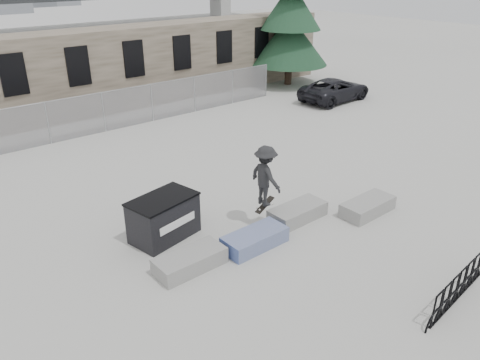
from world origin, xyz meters
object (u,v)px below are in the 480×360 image
at_px(planter_far_left, 190,260).
at_px(skateboarder, 266,176).
at_px(bike_rack, 461,284).
at_px(suv, 335,90).
at_px(planter_center_left, 255,239).
at_px(spruce_tree, 291,15).
at_px(planter_center_right, 298,212).
at_px(planter_offset, 368,206).
at_px(dumpster, 164,218).

height_order(planter_far_left, skateboarder, skateboarder).
distance_m(bike_rack, suv, 18.91).
distance_m(planter_center_left, skateboarder, 1.99).
xyz_separation_m(planter_center_left, spruce_tree, (15.61, 14.19, 4.36)).
xyz_separation_m(planter_far_left, planter_center_right, (4.31, 0.04, 0.00)).
xyz_separation_m(planter_offset, spruce_tree, (11.30, 15.09, 4.36)).
bearing_deg(dumpster, planter_offset, -37.85).
relative_size(planter_offset, suv, 0.40).
bearing_deg(spruce_tree, planter_offset, -126.84).
relative_size(planter_center_right, suv, 0.40).
height_order(planter_far_left, planter_offset, same).
bearing_deg(bike_rack, planter_center_right, 92.00).
relative_size(planter_center_left, spruce_tree, 0.17).
distance_m(bike_rack, skateboarder, 6.15).
bearing_deg(planter_far_left, dumpster, 79.95).
height_order(planter_far_left, spruce_tree, spruce_tree).
xyz_separation_m(suv, skateboarder, (-13.62, -8.46, 1.04)).
relative_size(spruce_tree, suv, 2.31).
bearing_deg(planter_center_right, planter_far_left, -179.52).
distance_m(planter_center_right, planter_offset, 2.46).
xyz_separation_m(planter_center_left, skateboarder, (1.09, 0.76, 1.47)).
xyz_separation_m(planter_far_left, skateboarder, (3.22, 0.46, 1.47)).
bearing_deg(suv, spruce_tree, -12.35).
height_order(planter_center_right, suv, suv).
distance_m(planter_center_right, spruce_tree, 19.78).
bearing_deg(bike_rack, skateboarder, 102.32).
distance_m(planter_offset, bike_rack, 4.64).
relative_size(planter_center_left, planter_offset, 1.00).
bearing_deg(planter_center_left, skateboarder, 35.02).
bearing_deg(planter_center_left, spruce_tree, 42.28).
xyz_separation_m(planter_far_left, suv, (16.83, 8.93, 0.43)).
relative_size(planter_center_right, skateboarder, 0.93).
height_order(planter_offset, dumpster, dumpster).
bearing_deg(dumpster, skateboarder, -37.35).
distance_m(suv, skateboarder, 16.07).
height_order(planter_center_right, planter_offset, same).
xyz_separation_m(planter_center_right, dumpster, (-3.97, 1.85, 0.42)).
bearing_deg(planter_center_right, bike_rack, -88.00).
height_order(spruce_tree, skateboarder, spruce_tree).
xyz_separation_m(planter_center_left, planter_center_right, (2.18, 0.34, 0.00)).
height_order(dumpster, bike_rack, dumpster).
bearing_deg(spruce_tree, planter_center_left, -137.72).
relative_size(planter_center_left, suv, 0.40).
relative_size(spruce_tree, skateboarder, 5.33).
height_order(planter_far_left, bike_rack, bike_rack).
xyz_separation_m(spruce_tree, suv, (-0.90, -4.97, -3.93)).
bearing_deg(planter_center_right, dumpster, 155.04).
height_order(planter_center_left, planter_center_right, same).
relative_size(planter_far_left, dumpster, 0.89).
height_order(suv, skateboarder, skateboarder).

